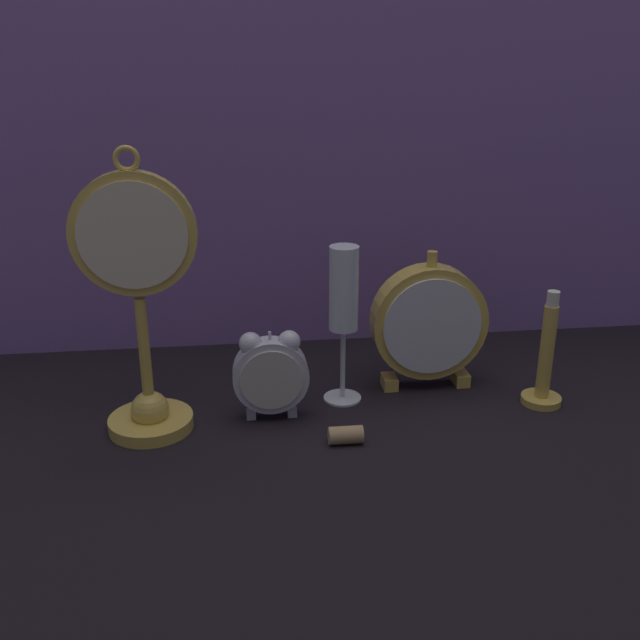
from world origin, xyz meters
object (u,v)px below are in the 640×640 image
at_px(mantel_clock_silver, 429,323).
at_px(champagne_flute, 344,301).
at_px(pocket_watch_on_stand, 141,312).
at_px(wine_cork, 346,435).
at_px(alarm_clock_twin_bell, 271,371).
at_px(brass_candlestick, 545,366).

relative_size(mantel_clock_silver, champagne_flute, 0.92).
xyz_separation_m(mantel_clock_silver, champagne_flute, (-0.12, -0.03, 0.05)).
distance_m(pocket_watch_on_stand, wine_cork, 0.29).
xyz_separation_m(pocket_watch_on_stand, mantel_clock_silver, (0.38, 0.08, -0.06)).
relative_size(alarm_clock_twin_bell, brass_candlestick, 0.75).
height_order(mantel_clock_silver, wine_cork, mantel_clock_silver).
xyz_separation_m(brass_candlestick, wine_cork, (-0.28, -0.07, -0.04)).
distance_m(alarm_clock_twin_bell, mantel_clock_silver, 0.24).
distance_m(alarm_clock_twin_bell, champagne_flute, 0.13).
distance_m(pocket_watch_on_stand, champagne_flute, 0.26).
bearing_deg(pocket_watch_on_stand, wine_cork, -15.41).
bearing_deg(brass_candlestick, wine_cork, -165.35).
bearing_deg(champagne_flute, pocket_watch_on_stand, -168.43).
bearing_deg(pocket_watch_on_stand, champagne_flute, 11.57).
xyz_separation_m(champagne_flute, wine_cork, (-0.01, -0.12, -0.13)).
bearing_deg(brass_candlestick, alarm_clock_twin_bell, 179.55).
xyz_separation_m(pocket_watch_on_stand, alarm_clock_twin_bell, (0.15, 0.01, -0.09)).
bearing_deg(alarm_clock_twin_bell, pocket_watch_on_stand, -176.18).
distance_m(mantel_clock_silver, champagne_flute, 0.13).
bearing_deg(wine_cork, champagne_flute, 83.24).
bearing_deg(alarm_clock_twin_bell, wine_cork, -41.62).
xyz_separation_m(mantel_clock_silver, brass_candlestick, (0.14, -0.07, -0.04)).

